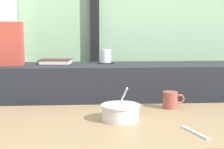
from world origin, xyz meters
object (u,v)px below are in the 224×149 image
Objects in this scene: soup_bowl at (120,112)px; closed_book at (56,62)px; fork_utensil at (195,132)px; juice_glass at (105,56)px; coaster_square at (105,63)px; ceramic_mug at (171,100)px; breakfast_table at (129,145)px.

closed_book is at bearing 117.51° from soup_bowl.
juice_glass is at bearing 92.07° from fork_utensil.
coaster_square is 0.59× the size of fork_utensil.
ceramic_mug is at bearing -57.05° from juice_glass.
closed_book is at bearing -176.19° from juice_glass.
closed_book is 1.19× the size of soup_bowl.
juice_glass reaches higher than ceramic_mug.
juice_glass is (0.00, 0.00, 0.04)m from coaster_square.
coaster_square is at bearing 122.95° from ceramic_mug.
closed_book is (-0.38, 0.70, 0.30)m from breakfast_table.
coaster_square is at bearing 3.81° from closed_book.
soup_bowl is 0.35m from ceramic_mug.
juice_glass is 0.50× the size of fork_utensil.
fork_utensil is at bearing -54.72° from closed_book.
soup_bowl is at bearing -87.30° from coaster_square.
juice_glass is 0.60m from ceramic_mug.
closed_book reaches higher than ceramic_mug.
juice_glass reaches higher than fork_utensil.
soup_bowl is at bearing 126.10° from fork_utensil.
soup_bowl is 1.02× the size of fork_utensil.
ceramic_mug is at bearing -57.05° from coaster_square.
breakfast_table is at bearing -84.70° from coaster_square.
closed_book is at bearing 143.86° from ceramic_mug.
breakfast_table is at bearing -61.27° from closed_book.
ceramic_mug is (0.01, 0.42, 0.04)m from fork_utensil.
soup_bowl is 0.34m from fork_utensil.
fork_utensil reaches higher than breakfast_table.
juice_glass reaches higher than closed_book.
breakfast_table is at bearing -135.22° from ceramic_mug.
ceramic_mug reaches higher than breakfast_table.
soup_bowl is (0.03, -0.69, -0.15)m from coaster_square.
coaster_square is 0.49× the size of closed_book.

